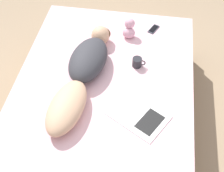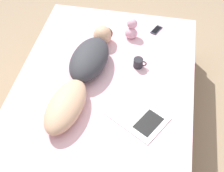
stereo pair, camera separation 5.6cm
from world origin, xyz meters
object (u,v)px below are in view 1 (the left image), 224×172
person (83,72)px  cell_phone (154,29)px  open_magazine (139,115)px  coffee_mug (137,62)px

person → cell_phone: size_ratio=8.11×
open_magazine → cell_phone: size_ratio=3.46×
person → open_magazine: 0.61m
cell_phone → open_magazine: bearing=-67.4°
person → coffee_mug: bearing=34.9°
person → cell_phone: 0.96m
person → cell_phone: bearing=61.3°
coffee_mug → open_magazine: bearing=-82.6°
person → coffee_mug: (0.44, 0.23, -0.05)m
open_magazine → coffee_mug: coffee_mug is taller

